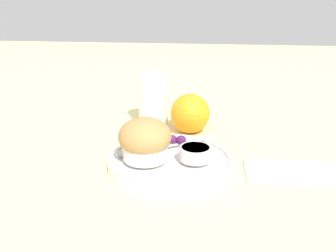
% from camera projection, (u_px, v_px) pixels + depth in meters
% --- Properties ---
extents(ground_plane, '(3.00, 3.00, 0.00)m').
position_uv_depth(ground_plane, '(179.00, 167.00, 0.62)').
color(ground_plane, beige).
extents(plate, '(0.20, 0.20, 0.02)m').
position_uv_depth(plate, '(170.00, 162.00, 0.61)').
color(plate, white).
rests_on(plate, ground_plane).
extents(muffin, '(0.08, 0.08, 0.07)m').
position_uv_depth(muffin, '(145.00, 140.00, 0.59)').
color(muffin, silver).
rests_on(muffin, plate).
extents(cream_ramekin, '(0.05, 0.05, 0.02)m').
position_uv_depth(cream_ramekin, '(195.00, 153.00, 0.59)').
color(cream_ramekin, silver).
rests_on(cream_ramekin, plate).
extents(berry_pair, '(0.03, 0.02, 0.02)m').
position_uv_depth(berry_pair, '(177.00, 140.00, 0.65)').
color(berry_pair, '#4C194C').
rests_on(berry_pair, plate).
extents(butter_knife, '(0.17, 0.12, 0.00)m').
position_uv_depth(butter_knife, '(169.00, 144.00, 0.65)').
color(butter_knife, '#B7B7BC').
rests_on(butter_knife, plate).
extents(orange_fruit, '(0.08, 0.08, 0.08)m').
position_uv_depth(orange_fruit, '(190.00, 114.00, 0.75)').
color(orange_fruit, orange).
rests_on(orange_fruit, ground_plane).
extents(juice_glass, '(0.06, 0.06, 0.11)m').
position_uv_depth(juice_glass, '(153.00, 100.00, 0.79)').
color(juice_glass, silver).
rests_on(juice_glass, ground_plane).
extents(folded_napkin, '(0.15, 0.08, 0.01)m').
position_uv_depth(folded_napkin, '(292.00, 170.00, 0.60)').
color(folded_napkin, beige).
rests_on(folded_napkin, ground_plane).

